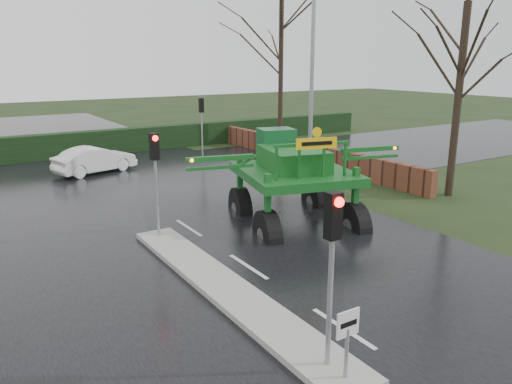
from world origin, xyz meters
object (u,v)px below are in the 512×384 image
street_light_right (307,54)px  white_sedan (96,173)px  traffic_signal_near (333,243)px  crop_sprayer (266,173)px  traffic_signal_mid (155,163)px  keep_left_sign (347,333)px  traffic_signal_far (201,114)px

street_light_right → white_sedan: size_ratio=2.38×
traffic_signal_near → crop_sprayer: size_ratio=0.45×
traffic_signal_near → traffic_signal_mid: size_ratio=1.00×
traffic_signal_mid → crop_sprayer: crop_sprayer is taller
crop_sprayer → white_sedan: (-2.26, 12.69, -2.14)m
traffic_signal_near → street_light_right: street_light_right is taller
street_light_right → crop_sprayer: 9.48m
keep_left_sign → white_sedan: (0.96, 20.22, -1.06)m
traffic_signal_near → traffic_signal_far: same height
traffic_signal_near → white_sedan: size_ratio=0.84×
white_sedan → crop_sprayer: bearing=174.5°
street_light_right → crop_sprayer: street_light_right is taller
traffic_signal_near → white_sedan: 19.92m
street_light_right → crop_sprayer: bearing=-136.4°
traffic_signal_near → traffic_signal_mid: bearing=90.0°
crop_sprayer → white_sedan: size_ratio=1.88×
traffic_signal_far → traffic_signal_near: bearing=69.6°
traffic_signal_mid → street_light_right: street_light_right is taller
street_light_right → white_sedan: street_light_right is taller
traffic_signal_near → crop_sprayer: crop_sprayer is taller
keep_left_sign → traffic_signal_far: traffic_signal_far is taller
keep_left_sign → street_light_right: size_ratio=0.14×
traffic_signal_mid → traffic_signal_far: same height
keep_left_sign → street_light_right: bearing=54.9°
street_light_right → white_sedan: (-8.53, 6.72, -5.99)m
white_sedan → traffic_signal_near: bearing=161.6°
keep_left_sign → traffic_signal_mid: 9.12m
traffic_signal_far → crop_sprayer: size_ratio=0.45×
street_light_right → crop_sprayer: size_ratio=1.27×
traffic_signal_near → white_sedan: bearing=87.2°
crop_sprayer → traffic_signal_mid: bearing=169.8°
traffic_signal_far → white_sedan: size_ratio=0.84×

